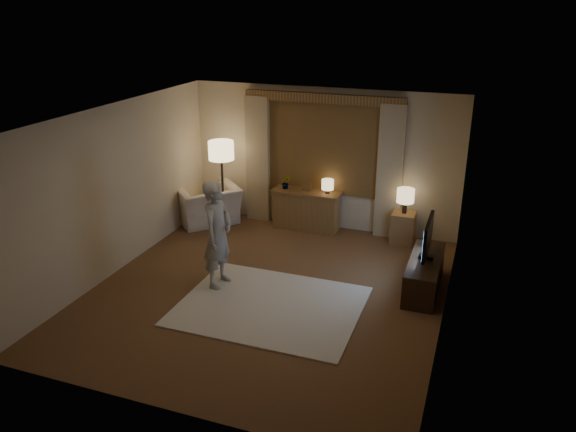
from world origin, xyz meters
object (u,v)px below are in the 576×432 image
at_px(sideboard, 306,211).
at_px(side_table, 403,228).
at_px(tv_stand, 424,274).
at_px(person, 218,234).
at_px(armchair, 208,205).

height_order(sideboard, side_table, sideboard).
distance_m(tv_stand, person, 3.10).
relative_size(sideboard, armchair, 1.08).
relative_size(sideboard, tv_stand, 0.86).
height_order(sideboard, armchair, armchair).
distance_m(sideboard, tv_stand, 2.91).
bearing_deg(side_table, tv_stand, -70.49).
relative_size(sideboard, person, 0.74).
xyz_separation_m(sideboard, person, (-0.52, -2.57, 0.48)).
distance_m(sideboard, armchair, 1.90).
xyz_separation_m(sideboard, tv_stand, (2.38, -1.67, -0.10)).
xyz_separation_m(sideboard, armchair, (-1.87, -0.36, 0.01)).
distance_m(side_table, tv_stand, 1.71).
height_order(side_table, tv_stand, side_table).
height_order(armchair, side_table, armchair).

